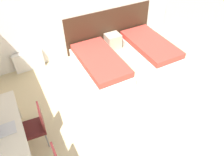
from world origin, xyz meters
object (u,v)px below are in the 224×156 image
Objects in this scene: bed_near_window at (100,64)px; nightstand at (113,41)px; chair_near_laptop at (36,125)px; bed_near_door at (150,48)px.

bed_near_window is 1.08m from nightstand.
bed_near_window is 2.37m from chair_near_laptop.
nightstand is 0.51× the size of chair_near_laptop.
bed_near_window is 4.27× the size of nightstand.
chair_near_laptop is (-1.90, -1.39, 0.30)m from bed_near_window.
nightstand is at bearing 44.13° from bed_near_window.
bed_near_door is 1.08m from nightstand.
bed_near_door is at bearing -44.13° from nightstand.
nightstand reaches higher than bed_near_window.
chair_near_laptop reaches higher than bed_near_door.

